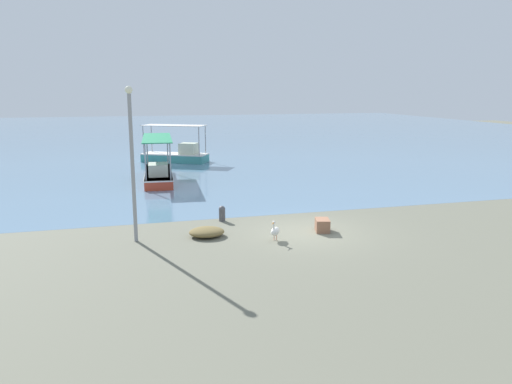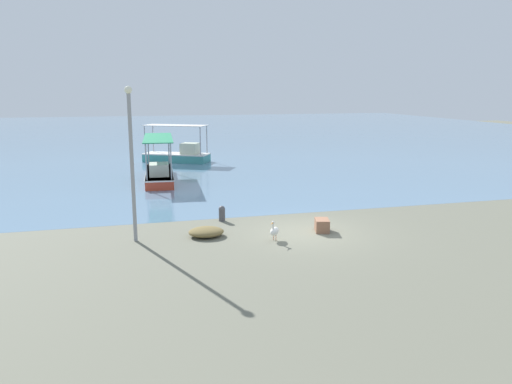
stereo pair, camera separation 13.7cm
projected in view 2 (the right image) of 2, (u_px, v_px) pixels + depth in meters
name	position (u px, v px, depth m)	size (l,w,h in m)	color
ground	(306.00, 232.00, 19.82)	(120.00, 120.00, 0.00)	#6C6C5A
harbor_water	(176.00, 133.00, 65.24)	(110.00, 90.00, 0.00)	#6183A1
fishing_boat_near_left	(159.00, 172.00, 30.87)	(2.17, 6.87, 2.68)	#BD3D27
fishing_boat_outer	(178.00, 154.00, 39.03)	(5.32, 4.00, 2.87)	teal
pelican	(274.00, 231.00, 18.66)	(0.58, 0.70, 0.80)	#E0997A
lamp_post	(132.00, 156.00, 18.05)	(0.28, 0.28, 5.69)	gray
mooring_bollard	(222.00, 213.00, 21.45)	(0.29, 0.29, 0.67)	#47474C
net_pile	(206.00, 232.00, 19.24)	(1.37, 1.16, 0.36)	brown
cargo_crate	(322.00, 225.00, 19.89)	(0.78, 0.53, 0.51)	#8D6046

